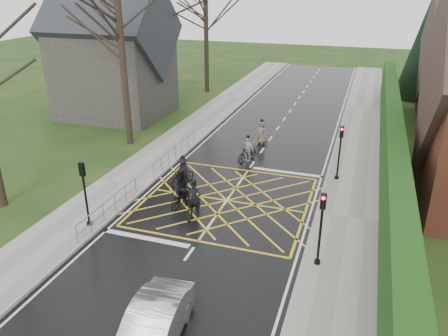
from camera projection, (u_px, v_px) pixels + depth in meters
The scene contains 22 objects.
ground at pixel (227, 201), 22.32m from camera, with size 120.00×120.00×0.00m, color black.
road at pixel (227, 200), 22.32m from camera, with size 9.00×80.00×0.01m, color black.
sidewalk_right at pixel (348, 218), 20.55m from camera, with size 3.00×80.00×0.15m, color gray.
sidewalk_left at pixel (124, 183), 24.03m from camera, with size 3.00×80.00×0.15m, color gray.
stone_wall at pixel (387, 169), 25.16m from camera, with size 0.50×38.00×0.70m, color slate.
hedge at pixel (391, 140), 24.46m from camera, with size 0.90×38.00×2.80m, color #113A0F.
conifer at pixel (427, 44), 39.87m from camera, with size 4.60×4.60×10.00m.
church at pixel (112, 54), 34.75m from camera, with size 8.80×7.80×11.00m.
tree_near at pixel (119, 23), 27.03m from camera, with size 9.24×9.24×11.44m.
tree_mid at pixel (161, 4), 34.00m from camera, with size 10.08×10.08×12.48m.
tree_far at pixel (206, 17), 41.34m from camera, with size 8.40×8.40×10.40m.
railing_south at pixel (109, 204), 20.31m from camera, with size 0.05×5.04×1.03m.
railing_north at pixel (175, 149), 26.84m from camera, with size 0.05×6.04×1.03m.
traffic_light_ne at pixel (339, 153), 23.84m from camera, with size 0.24×0.31×3.21m.
traffic_light_se at pixel (320, 230), 16.52m from camera, with size 0.24×0.31×3.21m.
traffic_light_sw at pixel (86, 195), 19.23m from camera, with size 0.24×0.31×3.21m.
cyclist_rear at pixel (194, 204), 20.71m from camera, with size 0.82×1.94×1.84m.
cyclist_back at pixel (182, 192), 21.56m from camera, with size 0.95×2.02×1.97m.
cyclist_mid at pixel (183, 174), 23.93m from camera, with size 1.20×1.81×1.67m.
cyclist_front at pixel (247, 152), 26.93m from camera, with size 1.15×1.75×1.71m.
cyclist_lead at pixel (261, 135), 29.84m from camera, with size 1.13×1.91×1.75m.
car at pixel (152, 329), 13.14m from camera, with size 1.48×4.26×1.40m, color silver.
Camera 1 is at (6.13, -18.86, 10.37)m, focal length 35.00 mm.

